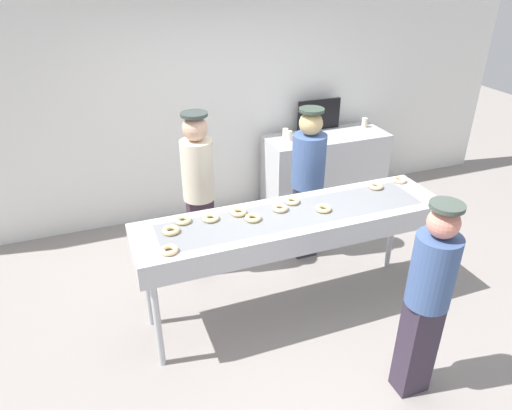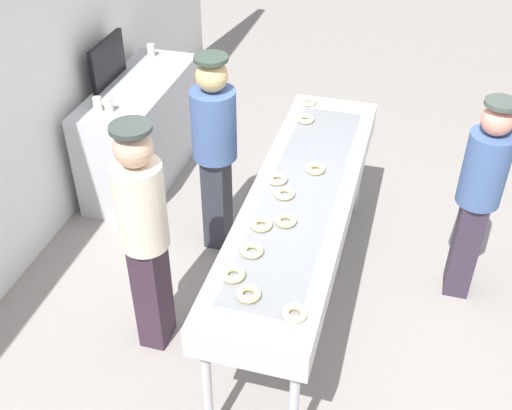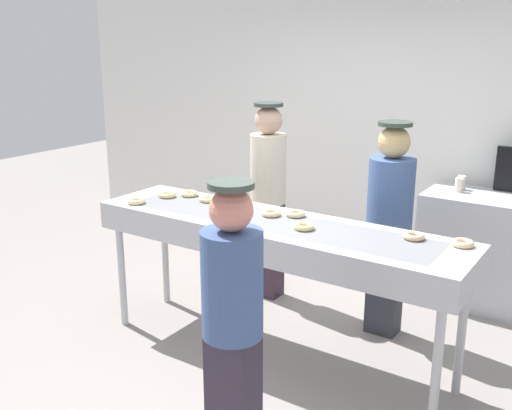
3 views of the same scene
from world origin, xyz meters
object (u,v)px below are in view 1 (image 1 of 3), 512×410
(plain_donut_4, at_px, (211,218))
(plain_donut_8, at_px, (292,201))
(worker_baker, at_px, (199,189))
(fryer_conveyor, at_px, (293,224))
(prep_counter, at_px, (325,171))
(plain_donut_2, at_px, (323,209))
(plain_donut_9, at_px, (253,218))
(plain_donut_10, at_px, (399,180))
(plain_donut_0, at_px, (169,250))
(worker_assistant, at_px, (308,176))
(paper_cup_0, at_px, (285,133))
(plain_donut_5, at_px, (280,208))
(plain_donut_7, at_px, (171,230))
(plain_donut_3, at_px, (183,220))
(plain_donut_1, at_px, (239,212))
(plain_donut_6, at_px, (376,186))
(paper_cup_2, at_px, (289,136))
(menu_display, at_px, (319,115))
(customer_waiting, at_px, (427,296))
(paper_cup_1, at_px, (364,123))

(plain_donut_4, height_order, plain_donut_8, same)
(plain_donut_4, height_order, worker_baker, worker_baker)
(fryer_conveyor, height_order, prep_counter, fryer_conveyor)
(worker_baker, bearing_deg, plain_donut_2, 126.53)
(plain_donut_9, bearing_deg, plain_donut_10, 6.83)
(plain_donut_0, bearing_deg, worker_assistant, 31.32)
(plain_donut_2, bearing_deg, worker_baker, 133.49)
(paper_cup_0, bearing_deg, plain_donut_5, -115.24)
(fryer_conveyor, bearing_deg, plain_donut_4, 167.83)
(fryer_conveyor, relative_size, plain_donut_7, 20.04)
(plain_donut_4, xyz_separation_m, plain_donut_8, (0.75, 0.04, 0.00))
(plain_donut_8, distance_m, prep_counter, 2.07)
(plain_donut_3, xyz_separation_m, plain_donut_10, (2.11, 0.02, 0.00))
(plain_donut_2, relative_size, prep_counter, 0.09)
(plain_donut_0, relative_size, worker_assistant, 0.08)
(plain_donut_1, height_order, plain_donut_4, same)
(plain_donut_0, xyz_separation_m, plain_donut_6, (2.01, 0.38, 0.00))
(plain_donut_10, relative_size, prep_counter, 0.09)
(worker_baker, xyz_separation_m, worker_assistant, (1.12, -0.08, -0.01))
(worker_baker, xyz_separation_m, paper_cup_2, (1.36, 0.90, 0.06))
(plain_donut_7, bearing_deg, plain_donut_2, -4.69)
(fryer_conveyor, xyz_separation_m, worker_baker, (-0.60, 0.87, 0.04))
(plain_donut_1, distance_m, worker_baker, 0.73)
(prep_counter, distance_m, menu_display, 0.71)
(plain_donut_2, height_order, worker_baker, worker_baker)
(plain_donut_0, height_order, customer_waiting, customer_waiting)
(plain_donut_3, distance_m, paper_cup_1, 3.25)
(worker_assistant, height_order, customer_waiting, worker_assistant)
(plain_donut_7, xyz_separation_m, worker_baker, (0.43, 0.80, -0.08))
(fryer_conveyor, distance_m, customer_waiting, 1.25)
(menu_display, bearing_deg, plain_donut_6, -100.93)
(plain_donut_8, xyz_separation_m, paper_cup_0, (0.68, 1.68, -0.03))
(plain_donut_0, bearing_deg, plain_donut_2, 6.88)
(fryer_conveyor, distance_m, worker_assistant, 0.94)
(plain_donut_1, relative_size, paper_cup_0, 1.13)
(plain_donut_6, distance_m, prep_counter, 1.72)
(plain_donut_3, relative_size, paper_cup_2, 1.13)
(plain_donut_5, relative_size, plain_donut_8, 1.00)
(plain_donut_1, xyz_separation_m, paper_cup_1, (2.31, 1.72, -0.03))
(plain_donut_1, height_order, worker_assistant, worker_assistant)
(plain_donut_1, xyz_separation_m, plain_donut_8, (0.50, 0.02, 0.00))
(plain_donut_4, relative_size, plain_donut_9, 1.00)
(plain_donut_6, xyz_separation_m, worker_assistant, (-0.39, 0.61, -0.10))
(plain_donut_0, bearing_deg, fryer_conveyor, 10.42)
(fryer_conveyor, bearing_deg, plain_donut_2, -8.37)
(plain_donut_6, relative_size, plain_donut_9, 1.00)
(plain_donut_6, bearing_deg, plain_donut_10, 7.43)
(plain_donut_2, distance_m, plain_donut_10, 0.98)
(worker_assistant, relative_size, customer_waiting, 1.03)
(plain_donut_9, bearing_deg, plain_donut_0, -163.00)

